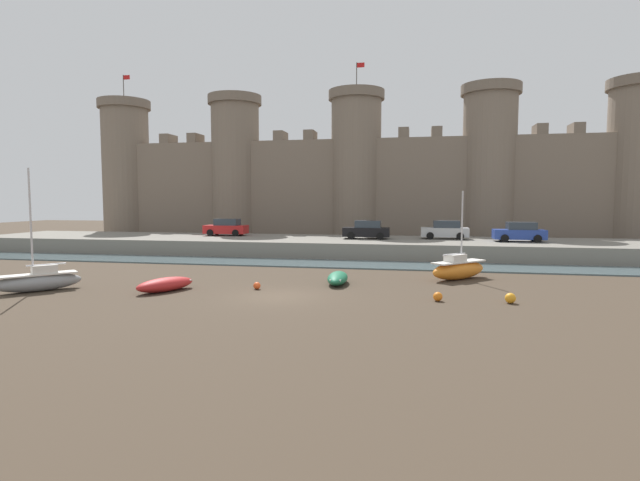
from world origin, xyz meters
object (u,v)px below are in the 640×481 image
at_px(mooring_buoy_near_shore, 257,286).
at_px(car_quay_centre_west, 520,232).
at_px(rowboat_midflat_right, 165,284).
at_px(rowboat_foreground_left, 338,278).
at_px(mooring_buoy_near_channel, 510,298).
at_px(sailboat_near_channel_right, 39,280).
at_px(car_quay_east, 445,230).
at_px(sailboat_foreground_centre, 458,269).
at_px(car_quay_west, 367,230).
at_px(car_quay_centre_east, 226,228).
at_px(mooring_buoy_off_centre, 438,297).

bearing_deg(mooring_buoy_near_shore, car_quay_centre_west, 47.33).
bearing_deg(car_quay_centre_west, rowboat_midflat_right, -137.28).
bearing_deg(rowboat_foreground_left, mooring_buoy_near_channel, -22.88).
bearing_deg(sailboat_near_channel_right, mooring_buoy_near_shore, 13.93).
height_order(sailboat_near_channel_right, car_quay_centre_west, sailboat_near_channel_right).
height_order(rowboat_foreground_left, car_quay_east, car_quay_east).
xyz_separation_m(rowboat_foreground_left, mooring_buoy_near_shore, (-4.02, -2.50, -0.17)).
distance_m(sailboat_foreground_centre, rowboat_foreground_left, 7.60).
xyz_separation_m(car_quay_west, car_quay_centre_east, (-13.77, 1.34, 0.00)).
bearing_deg(car_quay_east, car_quay_west, -170.41).
xyz_separation_m(sailboat_foreground_centre, car_quay_west, (-6.93, 13.11, 1.50)).
bearing_deg(mooring_buoy_near_shore, car_quay_east, 61.41).
distance_m(mooring_buoy_near_shore, car_quay_centre_east, 22.39).
relative_size(car_quay_centre_west, car_quay_west, 1.00).
xyz_separation_m(sailboat_near_channel_right, mooring_buoy_near_shore, (11.16, 2.77, -0.39)).
xyz_separation_m(sailboat_foreground_centre, car_quay_centre_west, (5.82, 12.57, 1.50)).
relative_size(car_quay_east, car_quay_centre_west, 1.00).
bearing_deg(rowboat_foreground_left, car_quay_centre_east, 128.10).
distance_m(car_quay_centre_west, car_quay_centre_east, 26.58).
bearing_deg(sailboat_foreground_centre, car_quay_centre_east, 145.08).
xyz_separation_m(car_quay_centre_west, car_quay_centre_east, (-26.51, 1.88, 0.00)).
xyz_separation_m(rowboat_foreground_left, car_quay_centre_east, (-13.77, 17.56, 1.78)).
height_order(rowboat_midflat_right, car_quay_centre_east, car_quay_centre_east).
xyz_separation_m(mooring_buoy_off_centre, car_quay_west, (-5.46, 20.07, 1.92)).
xyz_separation_m(sailboat_near_channel_right, rowboat_foreground_left, (15.17, 5.27, -0.22)).
height_order(sailboat_near_channel_right, car_quay_east, sailboat_near_channel_right).
bearing_deg(car_quay_west, sailboat_near_channel_right, -125.22).
height_order(car_quay_east, car_quay_centre_west, same).
relative_size(rowboat_midflat_right, car_quay_west, 0.85).
distance_m(rowboat_foreground_left, mooring_buoy_near_channel, 9.52).
bearing_deg(sailboat_foreground_centre, mooring_buoy_near_channel, -74.85).
relative_size(car_quay_west, car_quay_centre_east, 1.00).
distance_m(mooring_buoy_near_shore, car_quay_centre_west, 24.80).
relative_size(rowboat_foreground_left, mooring_buoy_near_channel, 6.73).
height_order(mooring_buoy_near_channel, mooring_buoy_off_centre, mooring_buoy_near_channel).
bearing_deg(rowboat_midflat_right, mooring_buoy_off_centre, 0.64).
bearing_deg(car_quay_centre_west, mooring_buoy_off_centre, -110.44).
xyz_separation_m(mooring_buoy_near_channel, mooring_buoy_near_shore, (-12.79, 1.20, -0.05)).
height_order(sailboat_foreground_centre, car_quay_centre_east, sailboat_foreground_centre).
bearing_deg(mooring_buoy_off_centre, car_quay_west, 105.23).
bearing_deg(mooring_buoy_near_channel, mooring_buoy_near_shore, 174.64).
xyz_separation_m(mooring_buoy_near_channel, car_quay_centre_west, (3.97, 19.38, 1.90)).
bearing_deg(car_quay_east, car_quay_centre_west, -15.93).
height_order(mooring_buoy_near_shore, car_quay_centre_west, car_quay_centre_west).
height_order(mooring_buoy_off_centre, car_quay_centre_west, car_quay_centre_west).
height_order(rowboat_foreground_left, rowboat_midflat_right, rowboat_midflat_right).
relative_size(sailboat_near_channel_right, car_quay_centre_west, 1.57).
xyz_separation_m(rowboat_midflat_right, car_quay_centre_east, (-5.20, 21.57, 1.76)).
relative_size(sailboat_foreground_centre, rowboat_foreground_left, 1.62).
distance_m(rowboat_midflat_right, car_quay_centre_east, 22.25).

